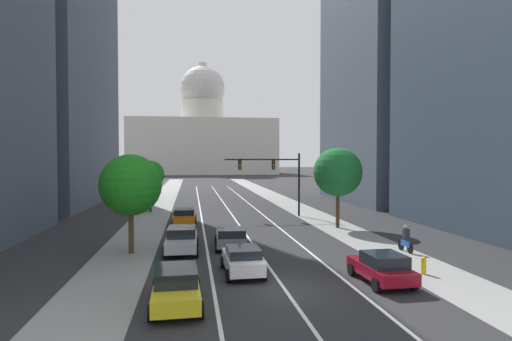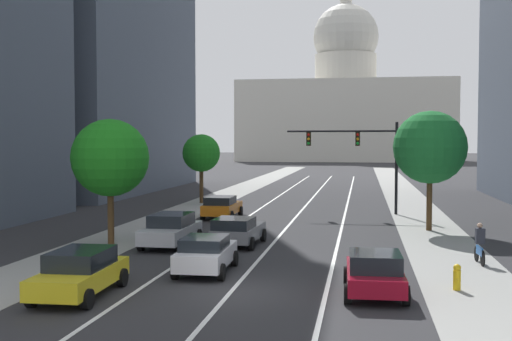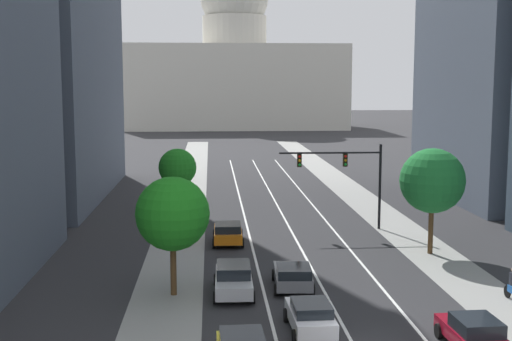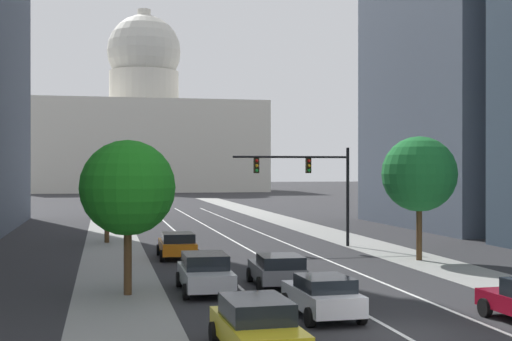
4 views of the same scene
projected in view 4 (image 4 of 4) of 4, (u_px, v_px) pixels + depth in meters
ground_plane at (209, 228)px, 60.67m from camera, size 400.00×400.00×0.00m
sidewalk_left at (112, 235)px, 54.06m from camera, size 3.68×130.00×0.01m
sidewalk_right at (319, 231)px, 57.51m from camera, size 3.68×130.00×0.01m
lane_stripe_left at (194, 248)px, 45.34m from camera, size 0.16×90.00×0.01m
lane_stripe_center at (243, 246)px, 46.01m from camera, size 0.16×90.00×0.01m
lane_stripe_right at (291, 245)px, 46.68m from camera, size 0.16×90.00×0.01m
capitol_building at (144, 131)px, 157.79m from camera, size 51.89×24.58×40.25m
car_yellow at (257, 326)px, 19.25m from camera, size 2.13×4.53×1.54m
car_white at (323, 295)px, 24.08m from camera, size 2.04×4.04×1.44m
car_gray at (277, 269)px, 30.27m from camera, size 2.27×4.10×1.45m
car_silver at (205, 272)px, 29.03m from camera, size 2.16×4.64×1.58m
car_orange at (177, 245)px, 39.97m from camera, size 2.15×4.24×1.47m
traffic_signal_mast at (312, 177)px, 45.72m from camera, size 7.69×0.39×6.40m
street_tree_mid_left at (128, 188)px, 28.42m from camera, size 3.82×3.82×6.20m
street_tree_mid_right at (419, 174)px, 39.15m from camera, size 4.14×4.14×6.82m
street_tree_near_left at (107, 183)px, 48.38m from camera, size 3.07×3.07×5.64m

